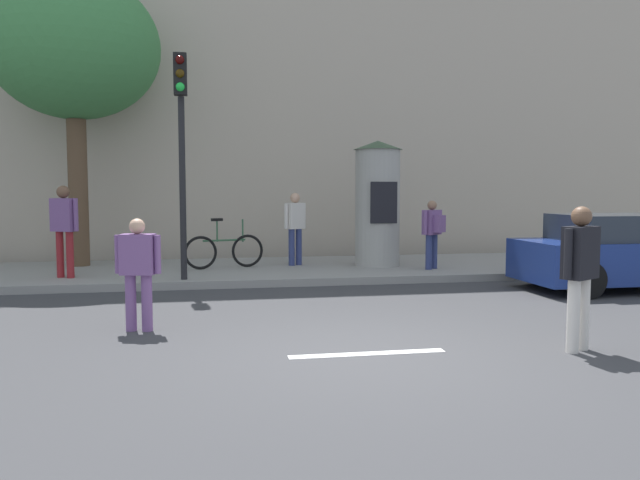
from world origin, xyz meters
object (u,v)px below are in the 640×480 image
Objects in this scene: traffic_light at (181,129)px; pedestrian_with_bag at (433,229)px; pedestrian_tallest at (138,266)px; pedestrian_in_red_top at (295,223)px; pedestrian_with_backpack at (580,267)px; poster_column at (378,203)px; pedestrian_in_dark_shirt at (64,223)px; bicycle_leaning at (224,250)px; parked_car_silver at (630,253)px; street_tree at (74,48)px.

pedestrian_with_bag is at bearing 8.26° from traffic_light.
pedestrian_tallest is 6.26m from pedestrian_in_red_top.
pedestrian_with_backpack is 1.12× the size of pedestrian_tallest.
poster_column is at bearing -11.94° from pedestrian_in_red_top.
pedestrian_in_dark_shirt reaches higher than bicycle_leaning.
parked_car_silver is at bearing -38.32° from pedestrian_with_bag.
pedestrian_with_bag is at bearing -40.61° from poster_column.
pedestrian_with_bag is 3.82m from parked_car_silver.
pedestrian_with_backpack is at bearing -95.54° from pedestrian_with_bag.
pedestrian_in_dark_shirt is at bearing -165.37° from pedestrian_in_red_top.
poster_column is 1.68× the size of pedestrian_with_backpack.
pedestrian_with_bag is 0.85× the size of bicycle_leaning.
pedestrian_in_red_top is (-2.19, 7.54, 0.12)m from pedestrian_with_backpack.
street_tree is 12.20m from parked_car_silver.
bicycle_leaning is at bearing 16.99° from pedestrian_in_dark_shirt.
poster_column reaches higher than bicycle_leaning.
pedestrian_tallest reaches higher than bicycle_leaning.
traffic_light is 5.61m from pedestrian_with_bag.
poster_column is at bearing 7.35° from pedestrian_in_dark_shirt.
poster_column reaches higher than pedestrian_in_dark_shirt.
poster_column is 1.90× the size of pedestrian_with_bag.
street_tree reaches higher than parked_car_silver.
pedestrian_with_bag is at bearing -23.75° from pedestrian_in_red_top.
traffic_light is 3.64m from pedestrian_in_red_top.
pedestrian_with_bag is 0.83× the size of pedestrian_in_dark_shirt.
pedestrian_with_backpack is at bearing -132.38° from parked_car_silver.
poster_column reaches higher than pedestrian_tallest.
pedestrian_in_red_top is (2.40, 1.99, -1.87)m from traffic_light.
pedestrian_with_backpack is (0.38, -7.16, -0.59)m from poster_column.
pedestrian_tallest is 0.35× the size of parked_car_silver.
bicycle_leaning is at bearing -170.08° from pedestrian_in_red_top.
pedestrian_with_bag is (0.99, -0.85, -0.54)m from poster_column.
pedestrian_in_dark_shirt is at bearing -172.65° from poster_column.
traffic_light is at bearing -115.33° from bicycle_leaning.
pedestrian_in_red_top is at bearing 106.20° from pedestrian_with_backpack.
bicycle_leaning is 0.41× the size of parked_car_silver.
bicycle_leaning is at bearing -18.30° from street_tree.
pedestrian_in_dark_shirt is 3.29m from bicycle_leaning.
pedestrian_with_backpack is at bearing -21.42° from pedestrian_tallest.
poster_column is 7.19m from pedestrian_with_backpack.
traffic_light reaches higher than pedestrian_in_dark_shirt.
pedestrian_in_red_top is 0.95× the size of bicycle_leaning.
pedestrian_with_backpack is at bearing -50.39° from traffic_light.
pedestrian_in_red_top reaches higher than pedestrian_with_bag.
pedestrian_in_dark_shirt is at bearing -87.16° from street_tree.
pedestrian_with_backpack is 1.13× the size of pedestrian_with_bag.
traffic_light reaches higher than pedestrian_in_red_top.
parked_car_silver is at bearing -12.80° from pedestrian_in_dark_shirt.
street_tree is 1.51× the size of parked_car_silver.
bicycle_leaning is (-4.40, 0.95, -0.48)m from pedestrian_with_bag.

